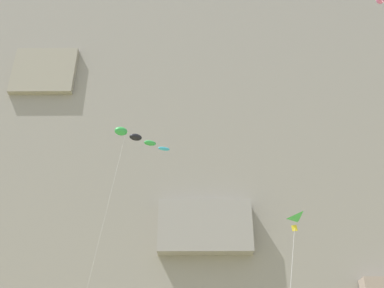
% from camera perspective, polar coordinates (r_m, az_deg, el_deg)
% --- Properties ---
extents(cliff_face, '(180.00, 26.10, 71.57)m').
position_cam_1_polar(cliff_face, '(76.03, 1.31, -3.46)').
color(cliff_face, gray).
rests_on(cliff_face, ground).
extents(kite_delta_high_left, '(2.49, 4.59, 9.83)m').
position_cam_1_polar(kite_delta_high_left, '(23.82, 11.62, -10.61)').
color(kite_delta_high_left, green).
rests_on(kite_delta_high_left, ground).
extents(kite_windsock_upper_right, '(6.89, 7.89, 26.95)m').
position_cam_1_polar(kite_windsock_upper_right, '(48.02, -7.09, 0.87)').
color(kite_windsock_upper_right, green).
rests_on(kite_windsock_upper_right, ground).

